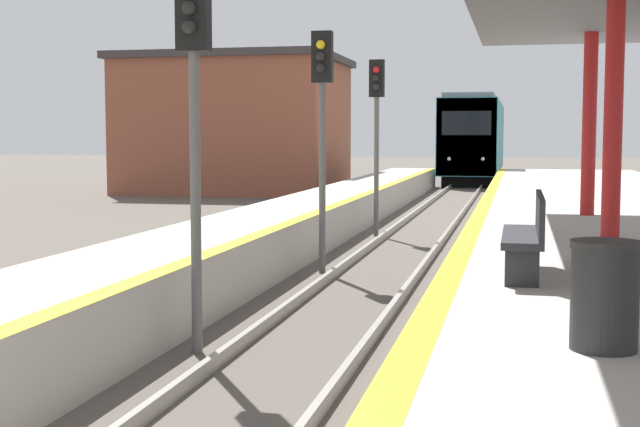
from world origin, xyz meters
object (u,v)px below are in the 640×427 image
signal_far (377,113)px  bench (529,232)px  train (475,139)px  trash_bin (605,295)px  signal_mid (322,105)px  signal_near (194,86)px

signal_far → bench: 11.99m
train → signal_far: 28.79m
signal_far → trash_bin: signal_far is taller
trash_bin → bench: bearing=98.4°
signal_mid → bench: 6.56m
signal_mid → signal_far: bearing=89.8°
train → bench: (2.52, -40.11, -0.89)m
signal_mid → signal_far: (0.02, 6.07, 0.00)m
trash_bin → bench: (-0.51, 3.46, 0.09)m
train → bench: train is taller
signal_mid → signal_far: same height
train → signal_mid: 34.86m
signal_mid → bench: signal_mid is taller
train → signal_mid: train is taller
bench → signal_near: bearing=-167.7°
signal_far → bench: size_ratio=2.17×
signal_near → signal_mid: (0.12, 6.07, 0.00)m
signal_near → trash_bin: signal_near is taller
signal_near → trash_bin: (4.17, -2.66, -1.71)m
signal_mid → bench: size_ratio=2.17×
train → trash_bin: train is taller
train → signal_mid: size_ratio=3.95×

